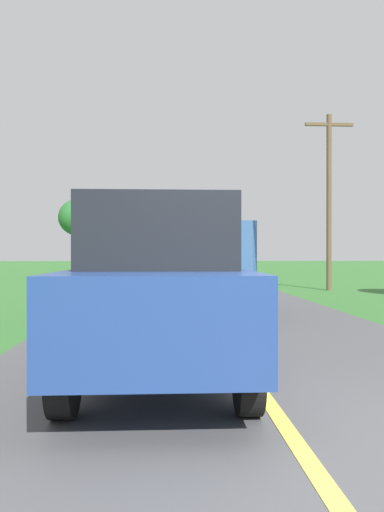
% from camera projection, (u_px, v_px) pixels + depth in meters
% --- Properties ---
extents(ground_plane, '(200.00, 200.00, 0.00)m').
position_uv_depth(ground_plane, '(291.00, 446.00, 3.62)').
color(ground_plane, '#336B2D').
extents(road_surface, '(6.40, 120.00, 0.08)m').
position_uv_depth(road_surface, '(291.00, 440.00, 3.62)').
color(road_surface, '#4C4C4F').
rests_on(road_surface, ground).
extents(centre_line, '(0.14, 108.00, 0.01)m').
position_uv_depth(centre_line, '(291.00, 435.00, 3.62)').
color(centre_line, '#E0D64C').
rests_on(centre_line, road_surface).
extents(banana_truck_near, '(2.38, 5.82, 2.80)m').
position_uv_depth(banana_truck_near, '(187.00, 254.00, 12.74)').
color(banana_truck_near, '#2D2D30').
rests_on(banana_truck_near, road_surface).
extents(utility_pole_roadside, '(1.94, 0.20, 7.05)m').
position_uv_depth(utility_pole_roadside, '(329.00, 195.00, 19.27)').
color(utility_pole_roadside, brown).
rests_on(utility_pole_roadside, ground).
extents(roadside_tree_near_left, '(2.43, 2.43, 4.69)m').
position_uv_depth(roadside_tree_near_left, '(80.00, 218.00, 28.05)').
color(roadside_tree_near_left, '#4C3823').
rests_on(roadside_tree_near_left, ground).
extents(following_car, '(1.74, 4.10, 1.92)m').
position_uv_depth(following_car, '(159.00, 288.00, 5.25)').
color(following_car, navy).
rests_on(following_car, road_surface).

